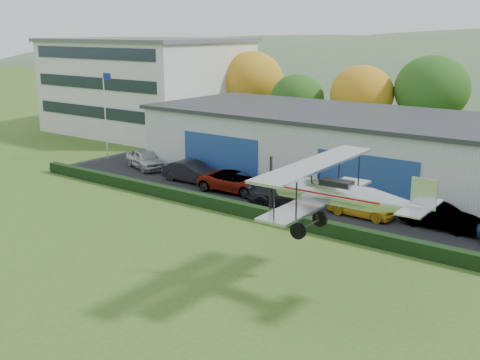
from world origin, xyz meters
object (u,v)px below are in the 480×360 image
Objects in this scene: office_block at (147,85)px; car_0 at (145,159)px; biplane at (338,192)px; car_2 at (235,182)px; car_5 at (440,216)px; flagpole at (106,106)px; car_3 at (284,195)px; car_4 at (361,204)px; hangar at (402,154)px; car_1 at (192,172)px.

office_block is 4.42× the size of car_0.
biplane is at bearing -34.09° from office_block.
car_2 is 1.20× the size of car_5.
car_3 is (20.33, -2.55, -4.03)m from flagpole.
car_4 reaches higher than car_3.
biplane is at bearing -95.49° from car_0.
office_block reaches higher than car_0.
car_0 is (13.38, -13.58, -4.37)m from office_block.
hangar is at bearing 101.58° from biplane.
car_3 is (-4.55, -8.53, -1.90)m from hangar.
car_5 is (18.71, 0.65, -0.07)m from car_1.
hangar is 12.21m from car_2.
car_0 is 0.87× the size of car_2.
flagpole is at bearing 89.70° from car_5.
flagpole is (-24.88, -5.98, 2.13)m from hangar.
office_block reaches higher than car_4.
car_4 is (9.69, 0.28, 0.00)m from car_2.
hangar is 8.39× the size of car_3.
car_3 is 1.09× the size of car_5.
hangar is at bearing -61.26° from car_1.
hangar is 33.84m from office_block.
car_0 reaches higher than car_5.
car_1 is 13.99m from car_4.
car_1 is 4.31m from car_2.
car_1 reaches higher than car_5.
biplane is at bearing -159.48° from car_3.
car_3 is 13.71m from biplane.
flagpole is 31.67m from biplane.
flagpole reaches higher than car_3.
hangar is 9.28× the size of car_4.
car_1 is (-13.48, -7.59, -1.80)m from hangar.
car_2 is at bearing -76.44° from car_0.
office_block is at bearing 52.56° from car_1.
hangar is 9.85m from car_3.
flagpole is 12.17m from car_1.
office_block is 24.76m from car_1.
office_block reaches higher than car_5.
car_1 reaches higher than car_3.
car_4 is (25.39, -1.57, -3.99)m from flagpole.
office_block reaches higher than car_3.
car_4 is at bearing -23.50° from office_block.
flagpole is at bearing 155.48° from biplane.
car_0 is at bearing 78.49° from car_2.
car_5 is (30.11, -0.95, -4.00)m from flagpole.
car_0 is at bearing 152.26° from biplane.
car_1 is at bearing 62.06° from car_3.
car_2 is (4.30, -0.25, -0.06)m from car_1.
hangar is at bearing -12.01° from office_block.
car_4 is at bearing -72.31° from car_0.
flagpole is at bearing 78.70° from car_2.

